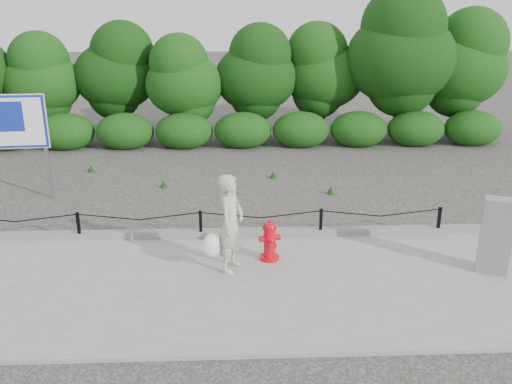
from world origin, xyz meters
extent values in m
plane|color=#2D2B28|center=(0.00, 0.00, 0.00)|extent=(90.00, 90.00, 0.00)
cube|color=gray|center=(0.00, -2.00, 0.04)|extent=(14.00, 4.00, 0.08)
cube|color=slate|center=(0.00, 0.05, 0.15)|extent=(14.00, 0.22, 0.14)
cube|color=black|center=(-2.50, 0.00, 0.38)|extent=(0.06, 0.06, 0.60)
cube|color=black|center=(0.00, 0.00, 0.38)|extent=(0.06, 0.06, 0.60)
cube|color=black|center=(2.50, 0.00, 0.38)|extent=(0.06, 0.06, 0.60)
cube|color=black|center=(5.00, 0.00, 0.38)|extent=(0.06, 0.06, 0.60)
cylinder|color=black|center=(-3.75, 0.00, 0.60)|extent=(2.50, 0.02, 0.02)
cylinder|color=black|center=(-1.25, 0.00, 0.60)|extent=(2.50, 0.02, 0.02)
cylinder|color=black|center=(1.25, 0.00, 0.60)|extent=(2.50, 0.02, 0.02)
cylinder|color=black|center=(3.75, 0.00, 0.60)|extent=(2.50, 0.02, 0.02)
cylinder|color=black|center=(-6.00, 9.00, 0.92)|extent=(0.18, 0.18, 1.85)
ellipsoid|color=#1B5513|center=(-6.00, 9.00, 2.22)|extent=(2.73, 2.36, 2.96)
cylinder|color=black|center=(-3.50, 9.40, 1.00)|extent=(0.18, 0.18, 2.01)
ellipsoid|color=#1B5513|center=(-3.50, 9.40, 2.41)|extent=(2.97, 2.57, 3.21)
cylinder|color=black|center=(-1.00, 8.60, 0.91)|extent=(0.18, 0.18, 1.82)
ellipsoid|color=#1B5513|center=(-1.00, 8.60, 2.18)|extent=(2.69, 2.33, 2.91)
cylinder|color=black|center=(1.50, 9.00, 0.99)|extent=(0.18, 0.18, 1.97)
ellipsoid|color=#1B5513|center=(1.50, 9.00, 2.37)|extent=(2.92, 2.53, 3.16)
cylinder|color=black|center=(4.00, 9.40, 0.99)|extent=(0.18, 0.18, 1.99)
ellipsoid|color=#1B5513|center=(4.00, 9.40, 2.39)|extent=(2.94, 2.54, 3.18)
cylinder|color=black|center=(6.50, 8.60, 1.29)|extent=(0.18, 0.18, 2.59)
ellipsoid|color=#1B5513|center=(6.50, 8.60, 3.11)|extent=(3.83, 3.31, 4.14)
cylinder|color=black|center=(8.80, 9.00, 1.11)|extent=(0.18, 0.18, 2.23)
ellipsoid|color=#1B5513|center=(8.80, 9.00, 2.67)|extent=(3.30, 2.85, 3.56)
cylinder|color=red|center=(1.36, -1.05, 0.11)|extent=(0.44, 0.44, 0.06)
cylinder|color=red|center=(1.36, -1.05, 0.42)|extent=(0.27, 0.27, 0.56)
cylinder|color=red|center=(1.36, -1.05, 0.72)|extent=(0.32, 0.32, 0.05)
ellipsoid|color=red|center=(1.36, -1.05, 0.75)|extent=(0.28, 0.28, 0.18)
cylinder|color=red|center=(1.36, -1.05, 0.85)|extent=(0.07, 0.07, 0.05)
cylinder|color=red|center=(1.21, -1.08, 0.51)|extent=(0.13, 0.13, 0.11)
cylinder|color=red|center=(1.51, -1.01, 0.51)|extent=(0.13, 0.13, 0.11)
cylinder|color=red|center=(1.40, -1.21, 0.45)|extent=(0.18, 0.15, 0.15)
cylinder|color=slate|center=(1.33, -1.18, 0.37)|extent=(0.01, 0.05, 0.12)
imported|color=#B5B09B|center=(0.64, -1.43, 0.99)|extent=(0.65, 0.78, 1.82)
ellipsoid|color=white|center=(0.29, -1.58, 0.63)|extent=(0.33, 0.25, 0.44)
cube|color=#959597|center=(5.37, -1.71, 0.78)|extent=(0.61, 0.50, 1.41)
cube|color=slate|center=(5.37, -1.52, 0.86)|extent=(0.08, 0.08, 1.56)
cube|color=slate|center=(-3.96, 2.83, 1.32)|extent=(0.08, 0.08, 2.65)
cube|color=white|center=(-4.65, 2.73, 1.99)|extent=(1.66, 0.17, 1.32)
cube|color=#142696|center=(-4.65, 2.69, 1.99)|extent=(1.62, 0.12, 1.28)
cube|color=#142696|center=(-4.84, 2.67, 2.12)|extent=(0.99, 0.07, 0.73)
camera|label=1|loc=(0.73, -10.37, 4.74)|focal=38.00mm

